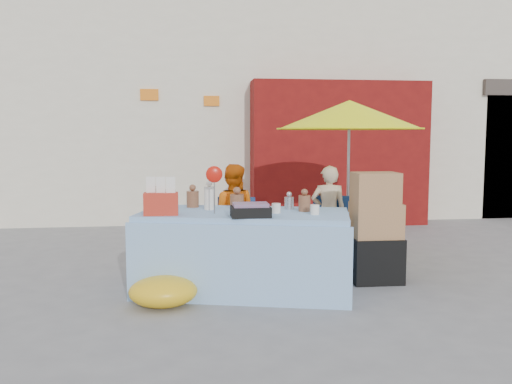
{
  "coord_description": "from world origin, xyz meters",
  "views": [
    {
      "loc": [
        -0.55,
        -5.39,
        1.64
      ],
      "look_at": [
        0.21,
        0.6,
        1.0
      ],
      "focal_mm": 38.0,
      "sensor_mm": 36.0,
      "label": 1
    }
  ],
  "objects": [
    {
      "name": "ground",
      "position": [
        0.0,
        0.0,
        0.0
      ],
      "size": [
        80.0,
        80.0,
        0.0
      ],
      "primitive_type": "plane",
      "color": "slate",
      "rests_on": "ground"
    },
    {
      "name": "backdrop",
      "position": [
        0.52,
        7.52,
        3.1
      ],
      "size": [
        14.0,
        8.0,
        7.8
      ],
      "color": "silver",
      "rests_on": "ground"
    },
    {
      "name": "market_table",
      "position": [
        0.02,
        0.15,
        0.43
      ],
      "size": [
        2.38,
        1.54,
        1.33
      ],
      "rotation": [
        0.0,
        0.0,
        -0.25
      ],
      "color": "#8DB4E2",
      "rests_on": "ground"
    },
    {
      "name": "chair_left",
      "position": [
        0.01,
        1.24,
        0.26
      ],
      "size": [
        0.59,
        0.58,
        0.85
      ],
      "rotation": [
        0.0,
        0.0,
        -0.26
      ],
      "color": "navy",
      "rests_on": "ground"
    },
    {
      "name": "chair_right",
      "position": [
        1.26,
        1.24,
        0.26
      ],
      "size": [
        0.59,
        0.58,
        0.85
      ],
      "rotation": [
        0.0,
        0.0,
        -0.26
      ],
      "color": "navy",
      "rests_on": "ground"
    },
    {
      "name": "vendor_orange",
      "position": [
        0.01,
        1.37,
        0.64
      ],
      "size": [
        0.72,
        0.63,
        1.27
      ],
      "primitive_type": "imported",
      "rotation": [
        0.0,
        0.0,
        2.88
      ],
      "color": "#D6590B",
      "rests_on": "ground"
    },
    {
      "name": "vendor_beige",
      "position": [
        1.26,
        1.37,
        0.62
      ],
      "size": [
        0.52,
        0.41,
        1.25
      ],
      "primitive_type": "imported",
      "rotation": [
        0.0,
        0.0,
        2.88
      ],
      "color": "beige",
      "rests_on": "ground"
    },
    {
      "name": "umbrella",
      "position": [
        1.56,
        1.52,
        1.89
      ],
      "size": [
        1.9,
        1.9,
        2.09
      ],
      "color": "gray",
      "rests_on": "ground"
    },
    {
      "name": "box_stack",
      "position": [
        1.52,
        0.34,
        0.57
      ],
      "size": [
        0.56,
        0.46,
        1.23
      ],
      "rotation": [
        0.0,
        0.0,
        -0.02
      ],
      "color": "black",
      "rests_on": "ground"
    },
    {
      "name": "tarp_bundle",
      "position": [
        -0.79,
        -0.28,
        0.15
      ],
      "size": [
        0.78,
        0.7,
        0.29
      ],
      "primitive_type": "ellipsoid",
      "rotation": [
        0.0,
        0.0,
        0.31
      ],
      "color": "gold",
      "rests_on": "ground"
    }
  ]
}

